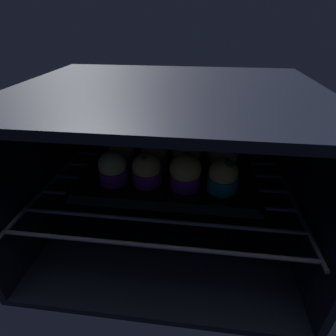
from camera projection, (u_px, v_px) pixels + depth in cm
name	position (u px, v px, depth cm)	size (l,w,h in cm)	color
oven_cavity	(170.00, 162.00, 62.55)	(59.00, 47.00, 37.00)	black
oven_rack	(167.00, 184.00, 60.61)	(54.80, 42.00, 0.80)	#444756
baking_tray	(168.00, 177.00, 61.16)	(38.90, 23.23, 2.20)	black
muffin_row0_col0	(113.00, 168.00, 57.01)	(6.30, 6.30, 7.28)	#7A238C
muffin_row0_col1	(147.00, 170.00, 56.47)	(6.30, 6.30, 7.16)	#7A238C
muffin_row0_col2	(185.00, 172.00, 54.97)	(6.60, 6.60, 7.91)	#7A238C
muffin_row0_col3	(223.00, 176.00, 54.20)	(6.30, 6.30, 7.42)	#0C8C84
muffin_row1_col0	(123.00, 152.00, 63.73)	(6.32, 6.32, 7.60)	red
muffin_row1_col1	(154.00, 153.00, 62.79)	(6.41, 6.41, 7.94)	#7A238C
muffin_row1_col2	(187.00, 153.00, 62.14)	(6.92, 6.92, 7.95)	#1928B7
muffin_row1_col3	(222.00, 157.00, 60.83)	(6.88, 6.88, 8.22)	red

